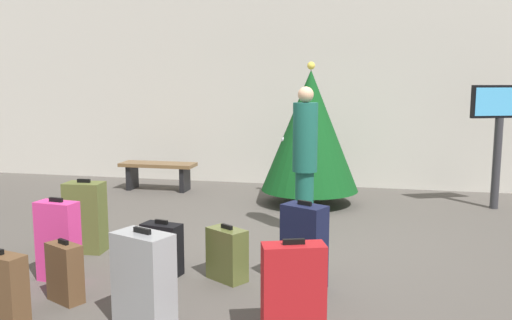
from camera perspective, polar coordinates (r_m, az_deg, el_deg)
ground_plane at (r=6.43m, az=3.97°, el=-8.67°), size 16.00×16.00×0.00m
back_wall at (r=9.76m, az=7.22°, el=7.73°), size 16.00×0.20×3.57m
holiday_tree at (r=8.20m, az=5.78°, el=3.13°), size 1.49×1.49×2.18m
flight_info_kiosk at (r=8.62m, az=24.46°, el=3.64°), size 0.87×0.42×1.83m
waiting_bench at (r=9.48m, az=-10.38°, el=-1.07°), size 1.31×0.44×0.48m
traveller_0 at (r=6.57m, az=5.23°, el=0.38°), size 0.42×0.42×1.82m
suitcase_0 at (r=4.97m, az=-19.67°, el=-11.22°), size 0.37×0.29×0.55m
suitcase_1 at (r=6.26m, az=-17.69°, el=-5.82°), size 0.43×0.28×0.82m
suitcase_2 at (r=5.46m, az=-20.29°, el=-8.10°), size 0.41×0.23×0.80m
suitcase_3 at (r=5.01m, az=5.14°, el=-9.07°), size 0.45×0.37×0.81m
suitcase_4 at (r=5.40m, az=-9.96°, el=-9.31°), size 0.42×0.26×0.55m
suitcase_5 at (r=4.05m, az=3.99°, el=-13.74°), size 0.50×0.34×0.75m
suitcase_6 at (r=4.30m, az=-11.85°, el=-12.37°), size 0.52×0.41×0.78m
suitcase_7 at (r=5.18m, az=-3.11°, el=-9.99°), size 0.44×0.38×0.54m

